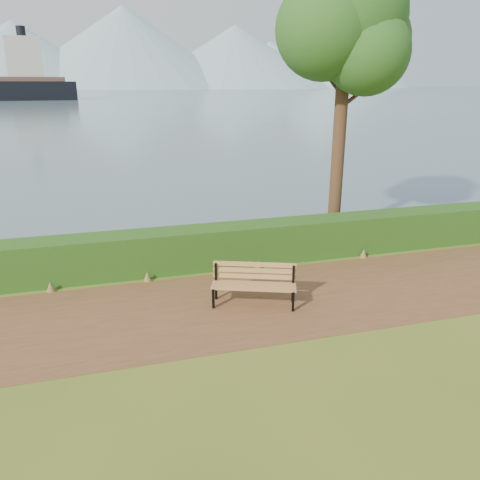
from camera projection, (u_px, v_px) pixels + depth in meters
name	position (u px, v px, depth m)	size (l,w,h in m)	color
ground	(213.00, 315.00, 9.26)	(140.00, 140.00, 0.00)	#49631C
path	(210.00, 308.00, 9.53)	(40.00, 3.40, 0.01)	brown
hedge	(190.00, 249.00, 11.47)	(32.00, 0.85, 1.00)	#1A4112
water	(104.00, 91.00, 246.24)	(700.00, 510.00, 0.00)	#415569
mountains	(87.00, 51.00, 368.14)	(585.00, 190.00, 70.00)	#839DAE
bench	(254.00, 281.00, 9.59)	(1.78, 1.08, 0.86)	black
tree	(347.00, 24.00, 12.22)	(3.99, 3.27, 7.84)	#351E15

